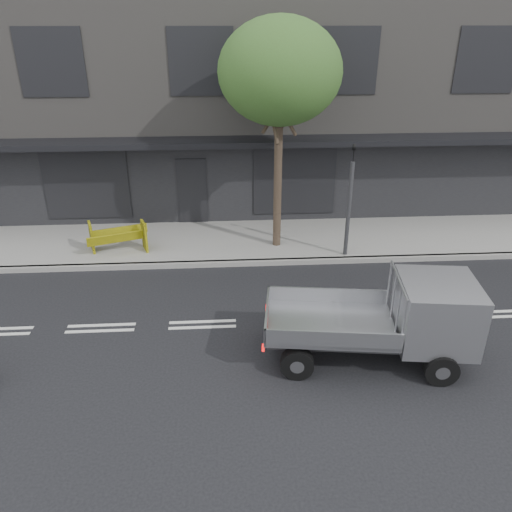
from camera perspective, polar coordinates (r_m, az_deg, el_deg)
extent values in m
plane|color=black|center=(12.11, -6.13, -7.81)|extent=(80.00, 80.00, 0.00)
cube|color=gray|center=(16.21, -5.59, 1.63)|extent=(32.00, 3.20, 0.15)
cube|color=gray|center=(14.76, -5.74, -0.91)|extent=(32.00, 0.20, 0.15)
cube|color=slate|center=(21.57, -5.60, 18.54)|extent=(26.00, 10.00, 8.00)
cylinder|color=#382B21|center=(15.11, 2.49, 7.75)|extent=(0.24, 0.24, 4.00)
ellipsoid|color=#3A5620|center=(14.44, 2.75, 20.30)|extent=(3.40, 3.40, 2.89)
cylinder|color=#2D2D30|center=(14.83, 10.52, 4.92)|extent=(0.12, 0.12, 3.00)
imported|color=black|center=(14.32, 11.09, 11.48)|extent=(0.08, 0.10, 0.50)
cylinder|color=black|center=(10.32, 4.72, -12.15)|extent=(0.70, 0.34, 0.68)
cylinder|color=black|center=(11.56, 4.66, -7.54)|extent=(0.70, 0.34, 0.68)
cylinder|color=black|center=(10.79, 20.41, -12.07)|extent=(0.70, 0.34, 0.68)
cylinder|color=black|center=(11.97, 18.57, -7.67)|extent=(0.70, 0.34, 0.68)
cube|color=#2D2D30|center=(10.98, 12.28, -9.17)|extent=(4.18, 1.41, 0.12)
cube|color=#A7A7AC|center=(10.90, 19.87, -6.03)|extent=(1.71, 1.79, 1.34)
cube|color=black|center=(10.71, 20.17, -4.28)|extent=(1.52, 1.68, 0.49)
cube|color=#9B9B9F|center=(10.70, 8.39, -7.68)|extent=(2.88, 2.07, 0.09)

